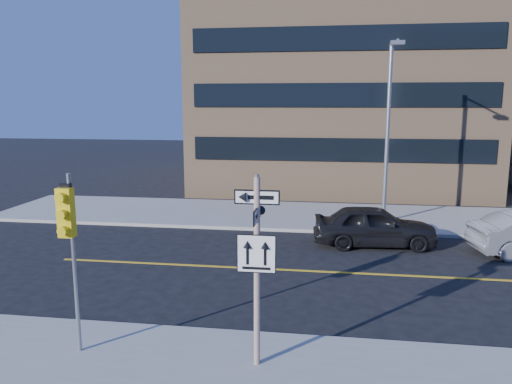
% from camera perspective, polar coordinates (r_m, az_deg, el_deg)
% --- Properties ---
extents(ground, '(120.00, 120.00, 0.00)m').
position_cam_1_polar(ground, '(13.48, 1.67, -14.41)').
color(ground, black).
rests_on(ground, ground).
extents(sign_pole, '(0.92, 0.92, 4.06)m').
position_cam_1_polar(sign_pole, '(10.26, 0.10, -7.84)').
color(sign_pole, silver).
rests_on(sign_pole, near_sidewalk).
extents(traffic_signal, '(0.32, 0.45, 4.00)m').
position_cam_1_polar(traffic_signal, '(11.23, -20.70, -3.77)').
color(traffic_signal, gray).
rests_on(traffic_signal, near_sidewalk).
extents(parked_car_a, '(2.26, 4.89, 1.62)m').
position_cam_1_polar(parked_car_a, '(20.25, 13.38, -3.78)').
color(parked_car_a, black).
rests_on(parked_car_a, ground).
extents(streetlight_a, '(0.55, 2.25, 8.00)m').
position_cam_1_polar(streetlight_a, '(23.09, 14.92, 7.76)').
color(streetlight_a, gray).
rests_on(streetlight_a, far_sidewalk).
extents(building_brick, '(18.00, 18.00, 18.00)m').
position_cam_1_polar(building_brick, '(37.33, 9.54, 15.31)').
color(building_brick, tan).
rests_on(building_brick, ground).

